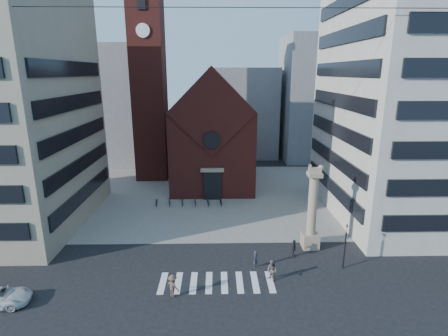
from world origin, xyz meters
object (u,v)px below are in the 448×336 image
Objects in this scene: traffic_light at (345,245)px; pedestrian_0 at (256,259)px; scooter_0 at (157,202)px; pedestrian_1 at (272,271)px; pedestrian_2 at (294,248)px; lion_column at (312,215)px.

traffic_light is 8.05m from pedestrian_0.
scooter_0 is at bearing 140.92° from traffic_light.
pedestrian_0 is 0.82× the size of scooter_0.
pedestrian_1 reaches higher than pedestrian_2.
traffic_light is 2.46× the size of pedestrian_2.
pedestrian_2 is 0.91× the size of scooter_0.
scooter_0 is at bearing 145.97° from lion_column.
pedestrian_1 is (-4.77, -5.83, -2.50)m from lion_column.
traffic_light is at bearing -63.54° from lion_column.
traffic_light is 25.05m from scooter_0.
traffic_light is 4.80m from pedestrian_2.
pedestrian_1 reaches higher than scooter_0.
traffic_light is 2.24× the size of scooter_0.
pedestrian_0 is 0.83× the size of pedestrian_1.
pedestrian_2 is 20.51m from scooter_0.
pedestrian_2 is at bearing -19.09° from pedestrian_0.
pedestrian_1 is 1.09× the size of pedestrian_2.
pedestrian_0 is at bearing -148.33° from lion_column.
traffic_light is 2.26× the size of pedestrian_1.
pedestrian_1 is at bearing -106.57° from pedestrian_0.
scooter_0 is at bearing 82.65° from pedestrian_0.
scooter_0 is at bearing 70.51° from pedestrian_2.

